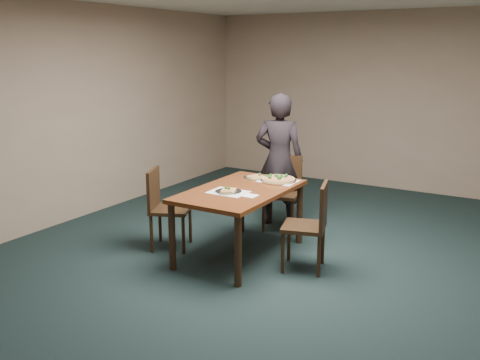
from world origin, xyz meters
The scene contains 13 objects.
ground centered at (0.00, 0.00, 0.00)m, with size 8.00×8.00×0.00m, color black.
room_shell centered at (0.00, 0.00, 1.74)m, with size 8.00×8.00×8.00m.
dining_table centered at (-0.43, 0.21, 0.66)m, with size 0.90×1.50×0.75m.
chair_far centered at (-0.46, 1.32, 0.52)m, with size 0.50×0.50×0.91m.
chair_left centered at (-1.29, -0.02, 0.52)m, with size 0.55×0.55×0.91m.
chair_right centered at (0.39, 0.25, 0.52)m, with size 0.52×0.52×0.91m.
diner centered at (-0.56, 1.41, 0.84)m, with size 0.61×0.40×1.68m, color black.
placemat_main centered at (-0.24, 0.74, 0.75)m, with size 0.42×0.32×0.00m, color white.
placemat_near centered at (-0.47, 0.04, 0.75)m, with size 0.40×0.30×0.00m, color white.
pizza_pan centered at (-0.24, 0.74, 0.77)m, with size 0.41×0.41×0.07m.
slice_plate_near centered at (-0.47, 0.04, 0.76)m, with size 0.28×0.28×0.06m.
slice_plate_far centered at (-0.53, 0.74, 0.76)m, with size 0.28×0.28×0.06m.
napkin centered at (-0.20, 0.03, 0.75)m, with size 0.14×0.14×0.01m, color white.
Camera 1 is at (2.40, -4.52, 2.19)m, focal length 40.00 mm.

